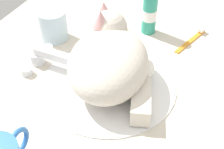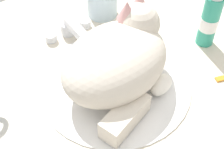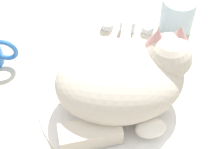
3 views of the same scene
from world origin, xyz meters
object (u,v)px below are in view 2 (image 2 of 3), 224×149
object	(u,v)px
cat	(119,57)
rinse_cup	(102,0)
faucet	(72,30)
toothpaste_bottle	(210,19)

from	to	relation	value
cat	rinse_cup	distance (cm)	23.64
faucet	toothpaste_bottle	size ratio (longest dim) A/B	0.85
faucet	toothpaste_bottle	world-z (taller)	toothpaste_bottle
faucet	rinse_cup	world-z (taller)	rinse_cup
toothpaste_bottle	cat	bearing A→B (deg)	176.86
cat	toothpaste_bottle	distance (cm)	23.60
faucet	cat	xyz separation A→B (cm)	(1.18, -17.65, 4.55)
cat	faucet	bearing A→B (deg)	93.81
cat	toothpaste_bottle	size ratio (longest dim) A/B	1.93
cat	toothpaste_bottle	world-z (taller)	cat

